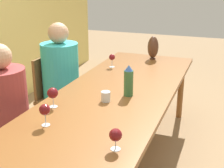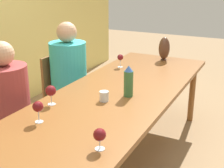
{
  "view_description": "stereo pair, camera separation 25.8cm",
  "coord_description": "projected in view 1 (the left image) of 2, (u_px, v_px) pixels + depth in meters",
  "views": [
    {
      "loc": [
        -2.3,
        -0.87,
        1.7
      ],
      "look_at": [
        -0.02,
        0.0,
        0.84
      ],
      "focal_mm": 50.0,
      "sensor_mm": 36.0,
      "label": 1
    },
    {
      "loc": [
        -2.19,
        -1.1,
        1.7
      ],
      "look_at": [
        -0.02,
        0.0,
        0.84
      ],
      "focal_mm": 50.0,
      "sensor_mm": 36.0,
      "label": 2
    }
  ],
  "objects": [
    {
      "name": "wine_glass_3",
      "position": [
        116.0,
        135.0,
        1.78
      ],
      "size": [
        0.08,
        0.08,
        0.13
      ],
      "color": "silver",
      "rests_on": "dining_table"
    },
    {
      "name": "water_bottle",
      "position": [
        129.0,
        81.0,
        2.57
      ],
      "size": [
        0.08,
        0.08,
        0.26
      ],
      "color": "#336638",
      "rests_on": "dining_table"
    },
    {
      "name": "wine_glass_2",
      "position": [
        45.0,
        110.0,
        2.06
      ],
      "size": [
        0.07,
        0.07,
        0.15
      ],
      "color": "silver",
      "rests_on": "dining_table"
    },
    {
      "name": "water_tumbler",
      "position": [
        105.0,
        96.0,
        2.48
      ],
      "size": [
        0.07,
        0.07,
        0.08
      ],
      "color": "silver",
      "rests_on": "dining_table"
    },
    {
      "name": "wine_glass_0",
      "position": [
        112.0,
        58.0,
        3.39
      ],
      "size": [
        0.07,
        0.07,
        0.14
      ],
      "color": "silver",
      "rests_on": "dining_table"
    },
    {
      "name": "chair_far",
      "position": [
        56.0,
        94.0,
        3.4
      ],
      "size": [
        0.44,
        0.44,
        0.88
      ],
      "color": "brown",
      "rests_on": "ground_plane"
    },
    {
      "name": "chair_near",
      "position": [
        1.0,
        130.0,
        2.61
      ],
      "size": [
        0.44,
        0.44,
        0.88
      ],
      "color": "brown",
      "rests_on": "ground_plane"
    },
    {
      "name": "wine_glass_1",
      "position": [
        53.0,
        93.0,
        2.35
      ],
      "size": [
        0.08,
        0.08,
        0.16
      ],
      "color": "silver",
      "rests_on": "dining_table"
    },
    {
      "name": "person_near",
      "position": [
        7.0,
        113.0,
        2.53
      ],
      "size": [
        0.37,
        0.37,
        1.21
      ],
      "color": "#2D2D38",
      "rests_on": "ground_plane"
    },
    {
      "name": "dining_table",
      "position": [
        113.0,
        101.0,
        2.65
      ],
      "size": [
        2.94,
        0.96,
        0.74
      ],
      "color": "brown",
      "rests_on": "ground_plane"
    },
    {
      "name": "person_far",
      "position": [
        62.0,
        79.0,
        3.31
      ],
      "size": [
        0.39,
        0.39,
        1.25
      ],
      "color": "#2D2D38",
      "rests_on": "ground_plane"
    },
    {
      "name": "vase",
      "position": [
        153.0,
        47.0,
        3.7
      ],
      "size": [
        0.13,
        0.13,
        0.28
      ],
      "color": "#4C2D1E",
      "rests_on": "dining_table"
    }
  ]
}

